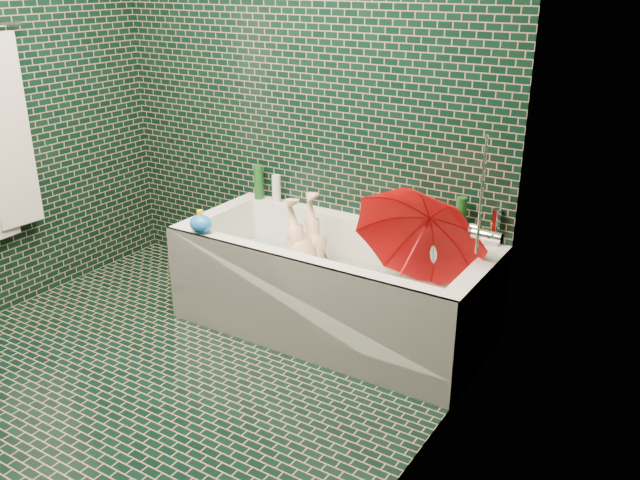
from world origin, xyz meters
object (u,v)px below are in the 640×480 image
Objects in this scene: umbrella at (411,255)px; rubber_duck at (470,233)px; bath_toy at (201,223)px; child at (310,271)px; bathtub at (331,295)px.

umbrella reaches higher than rubber_duck.
umbrella reaches higher than bath_toy.
bath_toy reaches higher than rubber_duck.
umbrella is (0.61, -0.02, 0.24)m from child.
rubber_duck is (0.18, 0.35, 0.04)m from umbrella.
rubber_duck is at bearing 73.27° from umbrella.
umbrella is at bearing -114.29° from rubber_duck.
umbrella is 4.49× the size of bath_toy.
bathtub is at bearing 11.55° from bath_toy.
child is 0.66m from umbrella.
bathtub is 0.82m from rubber_duck.
bathtub is 0.18m from child.
rubber_duck is (0.64, 0.35, 0.38)m from bathtub.
bathtub is 1.99× the size of child.
child is at bearing -154.93° from rubber_duck.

